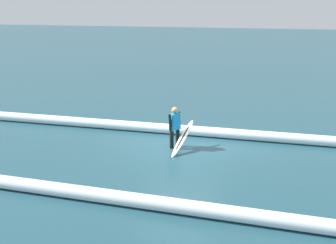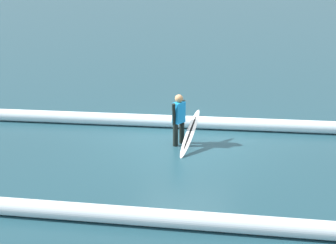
% 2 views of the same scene
% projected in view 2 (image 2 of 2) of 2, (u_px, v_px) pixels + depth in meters
% --- Properties ---
extents(ground_plane, '(172.97, 172.97, 0.00)m').
position_uv_depth(ground_plane, '(184.00, 144.00, 13.76)').
color(ground_plane, '#1F4652').
extents(surfer, '(0.34, 0.56, 1.40)m').
position_uv_depth(surfer, '(179.00, 117.00, 13.52)').
color(surfer, black).
rests_on(surfer, ground_plane).
extents(surfboard, '(0.44, 1.68, 0.86)m').
position_uv_depth(surfboard, '(190.00, 133.00, 13.40)').
color(surfboard, white).
rests_on(surfboard, ground_plane).
extents(wave_crest_foreground, '(19.28, 1.58, 0.37)m').
position_uv_depth(wave_crest_foreground, '(225.00, 123.00, 14.93)').
color(wave_crest_foreground, white).
rests_on(wave_crest_foreground, ground_plane).
extents(wave_crest_midground, '(16.75, 0.97, 0.35)m').
position_uv_depth(wave_crest_midground, '(310.00, 229.00, 9.05)').
color(wave_crest_midground, white).
rests_on(wave_crest_midground, ground_plane).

